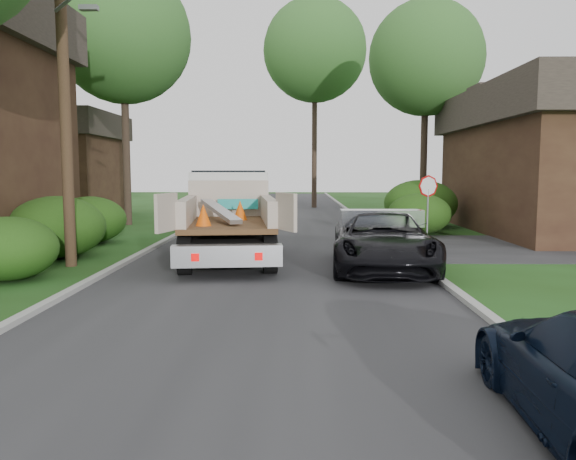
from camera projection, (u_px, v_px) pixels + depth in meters
The scene contains 17 objects.
ground at pixel (258, 312), 10.41m from camera, with size 120.00×120.00×0.00m, color #1E3E11.
road at pixel (277, 243), 20.36m from camera, with size 8.00×90.00×0.02m, color #28282B.
curb_left at pixel (164, 241), 20.41m from camera, with size 0.20×90.00×0.12m, color #9E9E99.
curb_right at pixel (390, 242), 20.29m from camera, with size 0.20×90.00×0.12m, color #9E9E99.
stop_sign at pixel (428, 196), 19.10m from camera, with size 0.71×0.32×2.48m.
utility_pole at pixel (64, 74), 14.90m from camera, with size 2.42×1.25×10.00m.
house_left_far at pixel (49, 163), 32.16m from camera, with size 7.56×7.56×6.00m.
hedge_left_a at pixel (8, 249), 13.41m from camera, with size 2.34×2.34×1.53m, color #153B0D.
hedge_left_b at pixel (57, 227), 16.87m from camera, with size 2.86×2.86×1.87m, color #153B0D.
hedge_left_c at pixel (90, 220), 20.37m from camera, with size 2.60×2.60×1.70m, color #153B0D.
hedge_right_a at pixel (419, 214), 23.17m from camera, with size 2.60×2.60×1.70m, color #153B0D.
hedge_right_b at pixel (420, 204), 26.12m from camera, with size 3.38×3.38×2.21m, color #153B0D.
tree_left_far at pixel (123, 36), 26.49m from camera, with size 6.40×6.40×12.20m.
tree_right_far at pixel (426, 58), 29.31m from camera, with size 6.00×6.00×11.50m.
tree_center_far at pixel (315, 51), 39.07m from camera, with size 7.20×7.20×14.60m.
flatbed_truck at pixel (229, 209), 17.42m from camera, with size 3.60×7.20×2.63m.
black_pickup at pixel (383, 241), 14.77m from camera, with size 2.56×5.56×1.54m, color black.
Camera 1 is at (0.70, -10.19, 2.61)m, focal length 35.00 mm.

